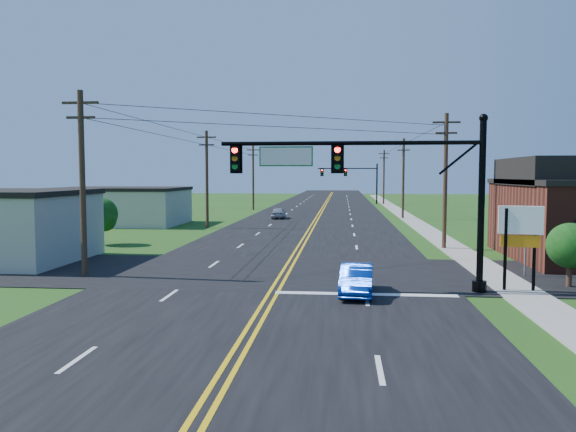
# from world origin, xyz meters

# --- Properties ---
(ground) EXTENTS (260.00, 260.00, 0.00)m
(ground) POSITION_xyz_m (0.00, 0.00, 0.00)
(ground) COLOR #214313
(ground) RESTS_ON ground
(road_main) EXTENTS (16.00, 220.00, 0.04)m
(road_main) POSITION_xyz_m (0.00, 50.00, 0.02)
(road_main) COLOR black
(road_main) RESTS_ON ground
(road_cross) EXTENTS (70.00, 10.00, 0.04)m
(road_cross) POSITION_xyz_m (0.00, 12.00, 0.02)
(road_cross) COLOR black
(road_cross) RESTS_ON ground
(sidewalk) EXTENTS (2.00, 160.00, 0.08)m
(sidewalk) POSITION_xyz_m (10.50, 40.00, 0.04)
(sidewalk) COLOR gray
(sidewalk) RESTS_ON ground
(signal_mast_main) EXTENTS (11.30, 0.60, 7.48)m
(signal_mast_main) POSITION_xyz_m (4.34, 8.00, 4.75)
(signal_mast_main) COLOR black
(signal_mast_main) RESTS_ON ground
(signal_mast_far) EXTENTS (10.98, 0.60, 7.48)m
(signal_mast_far) POSITION_xyz_m (4.44, 80.00, 4.55)
(signal_mast_far) COLOR black
(signal_mast_far) RESTS_ON ground
(cream_bldg_far) EXTENTS (12.20, 9.20, 3.70)m
(cream_bldg_far) POSITION_xyz_m (-19.00, 38.00, 1.86)
(cream_bldg_far) COLOR #BCB7A0
(cream_bldg_far) RESTS_ON ground
(utility_pole_left_a) EXTENTS (1.80, 0.28, 9.00)m
(utility_pole_left_a) POSITION_xyz_m (-9.50, 10.00, 4.72)
(utility_pole_left_a) COLOR #3A2A1A
(utility_pole_left_a) RESTS_ON ground
(utility_pole_left_b) EXTENTS (1.80, 0.28, 9.00)m
(utility_pole_left_b) POSITION_xyz_m (-9.50, 35.00, 4.72)
(utility_pole_left_b) COLOR #3A2A1A
(utility_pole_left_b) RESTS_ON ground
(utility_pole_left_c) EXTENTS (1.80, 0.28, 9.00)m
(utility_pole_left_c) POSITION_xyz_m (-9.50, 62.00, 4.72)
(utility_pole_left_c) COLOR #3A2A1A
(utility_pole_left_c) RESTS_ON ground
(utility_pole_right_a) EXTENTS (1.80, 0.28, 9.00)m
(utility_pole_right_a) POSITION_xyz_m (9.80, 22.00, 4.72)
(utility_pole_right_a) COLOR #3A2A1A
(utility_pole_right_a) RESTS_ON ground
(utility_pole_right_b) EXTENTS (1.80, 0.28, 9.00)m
(utility_pole_right_b) POSITION_xyz_m (9.80, 48.00, 4.72)
(utility_pole_right_b) COLOR #3A2A1A
(utility_pole_right_b) RESTS_ON ground
(utility_pole_right_c) EXTENTS (1.80, 0.28, 9.00)m
(utility_pole_right_c) POSITION_xyz_m (9.80, 78.00, 4.72)
(utility_pole_right_c) COLOR #3A2A1A
(utility_pole_right_c) RESTS_ON ground
(tree_right_back) EXTENTS (3.00, 3.00, 4.10)m
(tree_right_back) POSITION_xyz_m (16.00, 26.00, 2.60)
(tree_right_back) COLOR #3A2A1A
(tree_right_back) RESTS_ON ground
(shrub_corner) EXTENTS (2.00, 2.00, 2.86)m
(shrub_corner) POSITION_xyz_m (13.00, 9.50, 1.85)
(shrub_corner) COLOR #3A2A1A
(shrub_corner) RESTS_ON ground
(tree_left) EXTENTS (2.40, 2.40, 3.37)m
(tree_left) POSITION_xyz_m (-14.00, 22.00, 2.16)
(tree_left) COLOR #3A2A1A
(tree_left) RESTS_ON ground
(blue_car) EXTENTS (1.50, 3.82, 1.24)m
(blue_car) POSITION_xyz_m (3.62, 6.99, 0.62)
(blue_car) COLOR #072F9F
(blue_car) RESTS_ON ground
(distant_car) EXTENTS (1.57, 3.70, 1.25)m
(distant_car) POSITION_xyz_m (-4.14, 46.52, 0.62)
(distant_car) COLOR #AEADB2
(distant_car) RESTS_ON ground
(stop_sign) EXTENTS (0.85, 0.17, 2.41)m
(stop_sign) POSITION_xyz_m (11.89, 11.98, 1.73)
(stop_sign) COLOR slate
(stop_sign) RESTS_ON ground
(pylon_sign) EXTENTS (1.79, 0.55, 3.65)m
(pylon_sign) POSITION_xyz_m (10.50, 8.29, 2.67)
(pylon_sign) COLOR black
(pylon_sign) RESTS_ON ground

